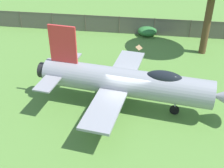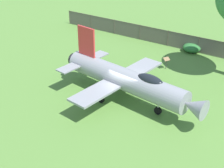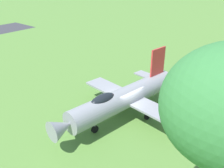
# 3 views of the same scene
# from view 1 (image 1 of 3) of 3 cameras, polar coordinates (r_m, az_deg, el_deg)

# --- Properties ---
(ground_plane) EXTENTS (200.00, 200.00, 0.00)m
(ground_plane) POSITION_cam_1_polar(r_m,az_deg,el_deg) (19.25, 2.53, -4.23)
(ground_plane) COLOR #568438
(display_jet) EXTENTS (9.29, 12.08, 5.13)m
(display_jet) POSITION_cam_1_polar(r_m,az_deg,el_deg) (18.15, 3.83, 0.28)
(display_jet) COLOR gray
(display_jet) RESTS_ON ground_plane
(perimeter_fence) EXTENTS (12.00, 33.26, 1.78)m
(perimeter_fence) POSITION_cam_1_polar(r_m,az_deg,el_deg) (29.72, 8.31, 11.18)
(perimeter_fence) COLOR #4C4238
(perimeter_fence) RESTS_ON ground_plane
(shrub_near_fence) EXTENTS (1.96, 1.89, 0.91)m
(shrub_near_fence) POSITION_cam_1_polar(r_m,az_deg,el_deg) (29.83, 6.96, 10.37)
(shrub_near_fence) COLOR #2D7033
(shrub_near_fence) RESTS_ON ground_plane
(info_plaque) EXTENTS (0.70, 0.71, 1.14)m
(info_plaque) POSITION_cam_1_polar(r_m,az_deg,el_deg) (24.78, 5.32, 6.79)
(info_plaque) COLOR #333333
(info_plaque) RESTS_ON ground_plane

